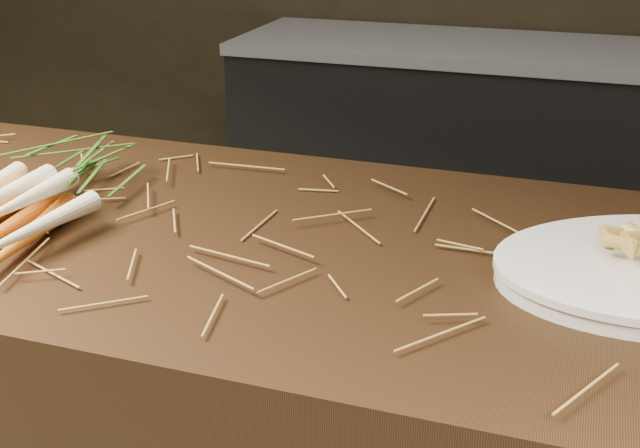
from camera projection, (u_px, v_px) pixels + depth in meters
The scene contains 3 objects.
back_counter at pixel (487, 159), 2.94m from camera, with size 1.82×0.62×0.84m.
straw_bedding at pixel (140, 210), 1.20m from camera, with size 1.40×0.60×0.02m, color olive, non-canonical shape.
root_veg_bunch at pixel (53, 183), 1.20m from camera, with size 0.20×0.51×0.10m.
Camera 1 is at (0.61, -0.66, 1.37)m, focal length 45.00 mm.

